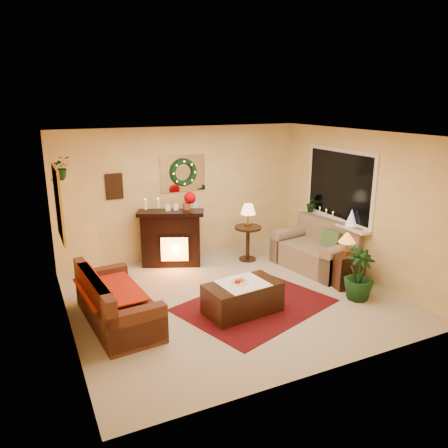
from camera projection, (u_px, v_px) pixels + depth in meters
name	position (u px, v px, depth m)	size (l,w,h in m)	color
floor	(233.00, 297.00, 7.08)	(5.00, 5.00, 0.00)	beige
ceiling	(234.00, 135.00, 6.36)	(5.00, 5.00, 0.00)	white
wall_back	(183.00, 193.00, 8.68)	(5.00, 5.00, 0.00)	#EFD88C
wall_front	(326.00, 270.00, 4.77)	(5.00, 5.00, 0.00)	#EFD88C
wall_left	(63.00, 242.00, 5.69)	(4.50, 4.50, 0.00)	#EFD88C
wall_right	(359.00, 204.00, 7.75)	(4.50, 4.50, 0.00)	#EFD88C
area_rug	(255.00, 305.00, 6.81)	(2.20, 1.65, 0.01)	maroon
sofa	(117.00, 295.00, 6.18)	(0.79, 1.79, 0.77)	#52391D
red_throw	(110.00, 289.00, 6.31)	(0.78, 1.26, 0.02)	#B53F26
fireplace	(171.00, 238.00, 8.33)	(1.10, 0.35, 1.01)	black
poinsettia	(190.00, 198.00, 8.25)	(0.23, 0.23, 0.23)	#B70004
mantel_candle_a	(145.00, 204.00, 7.91)	(0.06, 0.06, 0.18)	silver
mantel_candle_b	(158.00, 203.00, 8.00)	(0.06, 0.06, 0.17)	white
mantel_mirror	(183.00, 173.00, 8.55)	(0.92, 0.02, 0.72)	white
wreath	(184.00, 173.00, 8.51)	(0.55, 0.55, 0.11)	#194719
wall_art	(114.00, 186.00, 8.03)	(0.32, 0.03, 0.48)	#381E11
gold_mirror	(58.00, 204.00, 5.84)	(0.03, 0.84, 1.00)	gold
hanging_plant	(62.00, 178.00, 6.49)	(0.33, 0.28, 0.36)	#194719
loveseat	(315.00, 247.00, 8.20)	(0.89, 1.54, 0.89)	gray
window_frame	(339.00, 185.00, 8.16)	(0.03, 1.86, 1.36)	white
window_glass	(339.00, 185.00, 8.15)	(0.02, 1.70, 1.22)	black
window_sill	(332.00, 221.00, 8.30)	(0.22, 1.86, 0.04)	white
mini_tree	(351.00, 218.00, 7.85)	(0.22, 0.22, 0.33)	white
sill_plant	(311.00, 203.00, 8.82)	(0.26, 0.21, 0.48)	#1C5217
side_table_round	(248.00, 244.00, 8.66)	(0.53, 0.53, 0.69)	black
lamp_cream	(248.00, 217.00, 8.54)	(0.29, 0.29, 0.45)	#FFD58B
end_table_square	(345.00, 271.00, 7.47)	(0.48, 0.48, 0.58)	black
lamp_tiffany	(347.00, 245.00, 7.33)	(0.29, 0.29, 0.42)	gold
coffee_table	(242.00, 300.00, 6.53)	(1.12, 0.61, 0.47)	#3B1C14
fruit_bowl	(240.00, 284.00, 6.49)	(0.28, 0.28, 0.07)	beige
floor_palm	(359.00, 273.00, 6.91)	(1.41, 1.41, 2.51)	#193B15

